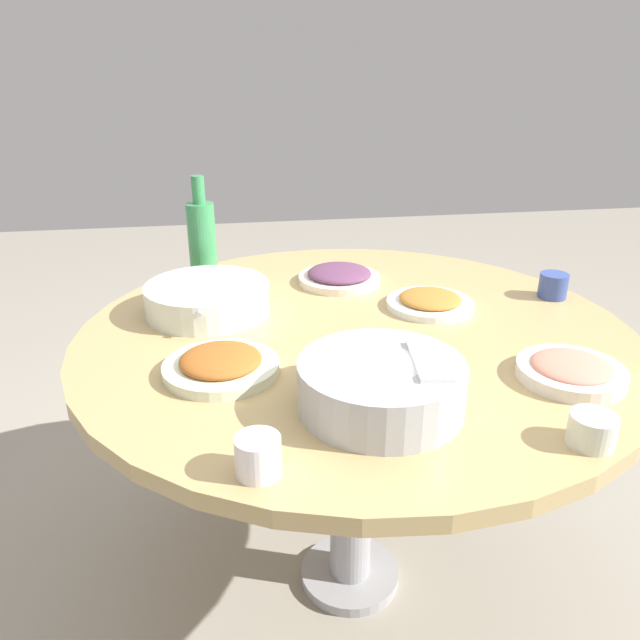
{
  "coord_description": "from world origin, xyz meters",
  "views": [
    {
      "loc": [
        -1.24,
        0.28,
        1.32
      ],
      "look_at": [
        -0.05,
        0.09,
        0.8
      ],
      "focal_mm": 34.41,
      "sensor_mm": 36.0,
      "label": 1
    }
  ],
  "objects_px": {
    "round_dining_table": "(355,363)",
    "rice_bowl": "(381,384)",
    "tea_cup_far": "(553,286)",
    "dish_eggplant": "(339,276)",
    "tea_cup_side": "(592,430)",
    "dish_tofu_braise": "(430,301)",
    "tea_cup_near": "(258,456)",
    "dish_shrimp": "(571,370)",
    "green_bottle": "(202,238)",
    "soup_bowl": "(208,299)",
    "dish_stirfry": "(221,364)"
  },
  "relations": [
    {
      "from": "dish_shrimp",
      "to": "tea_cup_side",
      "type": "distance_m",
      "value": 0.22
    },
    {
      "from": "round_dining_table",
      "to": "tea_cup_side",
      "type": "xyz_separation_m",
      "value": [
        -0.5,
        -0.27,
        0.11
      ]
    },
    {
      "from": "tea_cup_side",
      "to": "dish_stirfry",
      "type": "bearing_deg",
      "value": 59.98
    },
    {
      "from": "dish_stirfry",
      "to": "tea_cup_side",
      "type": "xyz_separation_m",
      "value": [
        -0.33,
        -0.57,
        0.01
      ]
    },
    {
      "from": "tea_cup_far",
      "to": "rice_bowl",
      "type": "bearing_deg",
      "value": 128.85
    },
    {
      "from": "dish_tofu_braise",
      "to": "tea_cup_far",
      "type": "height_order",
      "value": "tea_cup_far"
    },
    {
      "from": "dish_shrimp",
      "to": "tea_cup_far",
      "type": "bearing_deg",
      "value": -23.88
    },
    {
      "from": "round_dining_table",
      "to": "green_bottle",
      "type": "bearing_deg",
      "value": 40.21
    },
    {
      "from": "dish_eggplant",
      "to": "tea_cup_side",
      "type": "height_order",
      "value": "tea_cup_side"
    },
    {
      "from": "round_dining_table",
      "to": "green_bottle",
      "type": "xyz_separation_m",
      "value": [
        0.41,
        0.34,
        0.2
      ]
    },
    {
      "from": "dish_shrimp",
      "to": "dish_eggplant",
      "type": "bearing_deg",
      "value": 29.03
    },
    {
      "from": "dish_shrimp",
      "to": "round_dining_table",
      "type": "bearing_deg",
      "value": 49.98
    },
    {
      "from": "dish_stirfry",
      "to": "tea_cup_far",
      "type": "relative_size",
      "value": 3.18
    },
    {
      "from": "dish_eggplant",
      "to": "dish_shrimp",
      "type": "xyz_separation_m",
      "value": [
        -0.6,
        -0.33,
        -0.0
      ]
    },
    {
      "from": "soup_bowl",
      "to": "tea_cup_far",
      "type": "height_order",
      "value": "soup_bowl"
    },
    {
      "from": "dish_eggplant",
      "to": "tea_cup_near",
      "type": "bearing_deg",
      "value": 161.27
    },
    {
      "from": "round_dining_table",
      "to": "soup_bowl",
      "type": "distance_m",
      "value": 0.38
    },
    {
      "from": "round_dining_table",
      "to": "tea_cup_far",
      "type": "distance_m",
      "value": 0.56
    },
    {
      "from": "dish_shrimp",
      "to": "tea_cup_near",
      "type": "relative_size",
      "value": 2.95
    },
    {
      "from": "round_dining_table",
      "to": "dish_eggplant",
      "type": "relative_size",
      "value": 5.64
    },
    {
      "from": "tea_cup_side",
      "to": "round_dining_table",
      "type": "bearing_deg",
      "value": 28.48
    },
    {
      "from": "dish_stirfry",
      "to": "tea_cup_side",
      "type": "height_order",
      "value": "tea_cup_side"
    },
    {
      "from": "soup_bowl",
      "to": "dish_eggplant",
      "type": "xyz_separation_m",
      "value": [
        0.16,
        -0.35,
        -0.01
      ]
    },
    {
      "from": "round_dining_table",
      "to": "tea_cup_far",
      "type": "height_order",
      "value": "tea_cup_far"
    },
    {
      "from": "dish_shrimp",
      "to": "dish_stirfry",
      "type": "height_order",
      "value": "dish_stirfry"
    },
    {
      "from": "round_dining_table",
      "to": "dish_shrimp",
      "type": "bearing_deg",
      "value": -130.02
    },
    {
      "from": "dish_tofu_braise",
      "to": "tea_cup_side",
      "type": "bearing_deg",
      "value": -173.61
    },
    {
      "from": "dish_eggplant",
      "to": "tea_cup_near",
      "type": "height_order",
      "value": "tea_cup_near"
    },
    {
      "from": "green_bottle",
      "to": "round_dining_table",
      "type": "bearing_deg",
      "value": -139.79
    },
    {
      "from": "dish_stirfry",
      "to": "tea_cup_far",
      "type": "xyz_separation_m",
      "value": [
        0.28,
        -0.84,
        0.01
      ]
    },
    {
      "from": "dish_eggplant",
      "to": "tea_cup_side",
      "type": "relative_size",
      "value": 2.96
    },
    {
      "from": "dish_eggplant",
      "to": "dish_shrimp",
      "type": "height_order",
      "value": "dish_eggplant"
    },
    {
      "from": "round_dining_table",
      "to": "rice_bowl",
      "type": "relative_size",
      "value": 4.3
    },
    {
      "from": "soup_bowl",
      "to": "rice_bowl",
      "type": "bearing_deg",
      "value": -148.32
    },
    {
      "from": "round_dining_table",
      "to": "dish_tofu_braise",
      "type": "distance_m",
      "value": 0.25
    },
    {
      "from": "round_dining_table",
      "to": "rice_bowl",
      "type": "bearing_deg",
      "value": 175.09
    },
    {
      "from": "dish_shrimp",
      "to": "dish_tofu_braise",
      "type": "xyz_separation_m",
      "value": [
        0.39,
        0.15,
        -0.0
      ]
    },
    {
      "from": "dish_tofu_braise",
      "to": "tea_cup_far",
      "type": "distance_m",
      "value": 0.33
    },
    {
      "from": "dish_eggplant",
      "to": "rice_bowl",
      "type": "bearing_deg",
      "value": 175.71
    },
    {
      "from": "dish_tofu_braise",
      "to": "tea_cup_side",
      "type": "distance_m",
      "value": 0.6
    },
    {
      "from": "tea_cup_near",
      "to": "dish_shrimp",
      "type": "bearing_deg",
      "value": -72.04
    },
    {
      "from": "dish_tofu_braise",
      "to": "round_dining_table",
      "type": "bearing_deg",
      "value": 114.6
    },
    {
      "from": "dish_eggplant",
      "to": "tea_cup_far",
      "type": "xyz_separation_m",
      "value": [
        -0.19,
        -0.52,
        0.01
      ]
    },
    {
      "from": "rice_bowl",
      "to": "green_bottle",
      "type": "bearing_deg",
      "value": 22.75
    },
    {
      "from": "dish_stirfry",
      "to": "green_bottle",
      "type": "height_order",
      "value": "green_bottle"
    },
    {
      "from": "dish_stirfry",
      "to": "tea_cup_side",
      "type": "distance_m",
      "value": 0.66
    },
    {
      "from": "rice_bowl",
      "to": "green_bottle",
      "type": "relative_size",
      "value": 1.04
    },
    {
      "from": "dish_shrimp",
      "to": "green_bottle",
      "type": "relative_size",
      "value": 0.72
    },
    {
      "from": "round_dining_table",
      "to": "dish_stirfry",
      "type": "xyz_separation_m",
      "value": [
        -0.17,
        0.3,
        0.11
      ]
    },
    {
      "from": "tea_cup_far",
      "to": "round_dining_table",
      "type": "bearing_deg",
      "value": 101.87
    }
  ]
}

